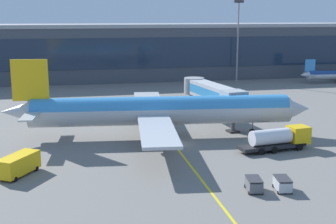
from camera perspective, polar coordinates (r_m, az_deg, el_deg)
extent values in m
plane|color=slate|center=(69.13, 0.87, -4.03)|extent=(700.00, 700.00, 0.00)
cube|color=yellow|center=(70.98, 0.40, -3.60)|extent=(0.89, 80.00, 0.01)
cube|color=#424751|center=(137.80, -13.97, 6.93)|extent=(213.45, 18.43, 15.33)
cube|color=#1E2D42|center=(128.49, -14.12, 6.92)|extent=(207.05, 0.16, 8.59)
cube|color=#99999E|center=(137.36, -14.15, 10.32)|extent=(217.72, 18.80, 1.00)
cylinder|color=#B2B7BC|center=(72.03, -0.77, 0.06)|extent=(41.08, 8.67, 4.19)
cylinder|color=#388CD1|center=(71.95, -0.77, 0.36)|extent=(40.25, 8.42, 4.02)
cone|color=#B2B7BC|center=(76.97, 15.70, 0.39)|extent=(4.60, 4.41, 3.98)
cone|color=#B2B7BC|center=(73.52, -18.21, 0.03)|extent=(5.38, 4.09, 3.56)
cube|color=gold|center=(72.27, -16.77, 3.80)|extent=(5.45, 0.96, 6.28)
cube|color=#B2B7BC|center=(76.97, -15.62, 0.87)|extent=(2.73, 6.88, 0.24)
cube|color=#B2B7BC|center=(68.92, -16.79, -0.48)|extent=(2.73, 6.88, 0.24)
cube|color=#B2B7BC|center=(82.43, -2.43, 1.36)|extent=(6.67, 17.59, 0.40)
cube|color=#B2B7BC|center=(61.62, -1.33, -2.31)|extent=(6.67, 17.59, 0.40)
cylinder|color=#939399|center=(79.76, -1.58, -0.06)|extent=(3.46, 2.64, 2.30)
cylinder|color=#939399|center=(65.04, -0.65, -2.85)|extent=(3.46, 2.64, 2.30)
cylinder|color=black|center=(75.50, 10.44, -2.45)|extent=(1.04, 0.51, 1.00)
cylinder|color=slate|center=(75.25, 10.47, -1.68)|extent=(0.20, 0.20, 2.09)
cylinder|color=black|center=(74.55, -2.77, -2.45)|extent=(1.04, 0.51, 1.00)
cylinder|color=slate|center=(74.29, -2.77, -1.67)|extent=(0.20, 0.20, 2.09)
cylinder|color=black|center=(70.91, -2.61, -3.21)|extent=(1.04, 0.51, 1.00)
cylinder|color=slate|center=(70.64, -2.62, -2.39)|extent=(0.20, 0.20, 2.09)
cube|color=#B2B7BC|center=(82.74, 5.51, 2.50)|extent=(5.46, 16.20, 2.80)
cube|color=#2D84C6|center=(82.77, 5.54, 2.50)|extent=(5.18, 13.70, 1.54)
cube|color=#9EA3A8|center=(75.81, 8.18, 1.55)|extent=(4.06, 3.73, 2.94)
cylinder|color=#4C4C51|center=(76.51, 8.10, -0.99)|extent=(0.70, 0.70, 4.09)
cube|color=#262628|center=(76.95, 8.06, -2.36)|extent=(2.06, 2.06, 0.30)
cylinder|color=gray|center=(89.85, 3.25, 3.29)|extent=(3.90, 3.90, 3.08)
cylinder|color=gray|center=(90.44, 3.23, 1.13)|extent=(1.80, 1.80, 4.09)
cube|color=#232326|center=(67.32, 12.76, -4.12)|extent=(10.25, 3.87, 0.50)
cube|color=yellow|center=(69.41, 15.87, -2.72)|extent=(3.12, 2.87, 2.50)
cube|color=black|center=(70.02, 16.74, -2.23)|extent=(0.48, 2.30, 1.12)
cylinder|color=silver|center=(66.82, 12.61, -3.03)|extent=(6.25, 3.01, 2.20)
cylinder|color=black|center=(70.41, 14.87, -3.72)|extent=(1.04, 0.49, 1.00)
cylinder|color=black|center=(68.56, 16.00, -4.21)|extent=(1.04, 0.49, 1.00)
cylinder|color=black|center=(68.19, 12.00, -4.09)|extent=(1.04, 0.49, 1.00)
cylinder|color=black|center=(66.28, 13.08, -4.61)|extent=(1.04, 0.49, 1.00)
cylinder|color=black|center=(67.14, 10.47, -4.28)|extent=(1.04, 0.49, 1.00)
cylinder|color=black|center=(65.19, 11.52, -4.82)|extent=(1.04, 0.49, 1.00)
cube|color=yellow|center=(58.74, -18.08, -6.16)|extent=(5.04, 6.13, 2.20)
cube|color=black|center=(57.56, -19.00, -6.19)|extent=(2.83, 2.82, 0.66)
cylinder|color=black|center=(56.98, -18.45, -7.92)|extent=(0.53, 0.64, 0.60)
cylinder|color=black|center=(58.25, -20.06, -7.59)|extent=(0.53, 0.64, 0.60)
cylinder|color=black|center=(59.99, -16.03, -6.75)|extent=(0.53, 0.64, 0.60)
cylinder|color=black|center=(61.20, -17.61, -6.47)|extent=(0.53, 0.64, 0.60)
cube|color=#595B60|center=(52.12, 10.62, -8.87)|extent=(1.90, 2.81, 1.10)
cube|color=#333338|center=(51.88, 10.65, -8.14)|extent=(1.94, 2.86, 0.10)
cylinder|color=black|center=(53.10, 9.54, -9.06)|extent=(0.18, 0.37, 0.36)
cylinder|color=black|center=(53.43, 11.13, -8.99)|extent=(0.18, 0.37, 0.36)
cylinder|color=black|center=(51.21, 10.03, -9.89)|extent=(0.18, 0.37, 0.36)
cylinder|color=black|center=(51.55, 11.68, -9.81)|extent=(0.18, 0.37, 0.36)
cube|color=#B2B7BC|center=(52.93, 14.03, -8.70)|extent=(1.90, 2.81, 1.10)
cube|color=#333338|center=(52.69, 14.07, -7.98)|extent=(1.94, 2.86, 0.10)
cylinder|color=black|center=(53.85, 12.91, -8.90)|extent=(0.18, 0.37, 0.36)
cylinder|color=black|center=(54.26, 14.46, -8.82)|extent=(0.18, 0.37, 0.36)
cylinder|color=black|center=(51.99, 13.52, -9.71)|extent=(0.18, 0.37, 0.36)
cylinder|color=black|center=(52.42, 15.12, -9.61)|extent=(0.18, 0.37, 0.36)
cone|color=silver|center=(135.06, 16.62, 4.45)|extent=(2.88, 2.13, 1.95)
cube|color=#388CD1|center=(135.35, 17.24, 5.55)|extent=(2.98, 0.42, 3.43)
cube|color=silver|center=(137.91, 16.96, 4.62)|extent=(1.42, 3.73, 0.14)
cube|color=silver|center=(133.80, 17.78, 4.36)|extent=(1.42, 3.73, 0.14)
cube|color=silver|center=(145.31, 19.75, 4.59)|extent=(3.47, 9.65, 0.23)
cylinder|color=gray|center=(133.91, 8.65, 8.49)|extent=(0.44, 0.44, 22.26)
cube|color=#333338|center=(133.71, 8.81, 13.43)|extent=(2.80, 0.50, 0.80)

